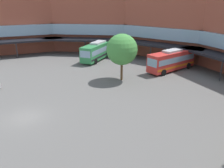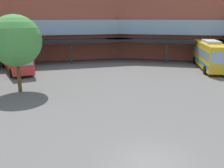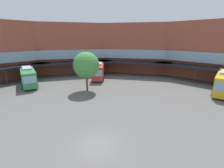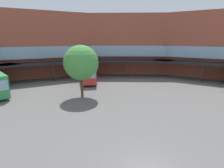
{
  "view_description": "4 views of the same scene",
  "coord_description": "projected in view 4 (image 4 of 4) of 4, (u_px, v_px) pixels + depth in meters",
  "views": [
    {
      "loc": [
        24.69,
        -0.86,
        12.42
      ],
      "look_at": [
        -0.06,
        10.38,
        2.31
      ],
      "focal_mm": 37.55,
      "sensor_mm": 36.0,
      "label": 1
    },
    {
      "loc": [
        -5.0,
        -10.35,
        7.02
      ],
      "look_at": [
        1.08,
        10.42,
        1.37
      ],
      "focal_mm": 41.14,
      "sensor_mm": 36.0,
      "label": 2
    },
    {
      "loc": [
        4.19,
        -12.58,
        9.77
      ],
      "look_at": [
        -0.92,
        10.21,
        3.07
      ],
      "focal_mm": 26.13,
      "sensor_mm": 36.0,
      "label": 3
    },
    {
      "loc": [
        -1.86,
        -10.15,
        8.1
      ],
      "look_at": [
        -2.52,
        11.42,
        2.86
      ],
      "focal_mm": 30.07,
      "sensor_mm": 36.0,
      "label": 4
    }
  ],
  "objects": [
    {
      "name": "station_building",
      "position": [
        130.0,
        49.0,
        29.16
      ],
      "size": [
        77.97,
        47.69,
        13.54
      ],
      "color": "#9E4C38",
      "rests_on": "ground"
    },
    {
      "name": "bus_1",
      "position": [
        87.0,
        71.0,
        36.26
      ],
      "size": [
        4.69,
        10.39,
        3.78
      ],
      "rotation": [
        0.0,
        0.0,
        4.94
      ],
      "color": "red",
      "rests_on": "ground"
    },
    {
      "name": "plaza_tree",
      "position": [
        81.0,
        63.0,
        25.45
      ],
      "size": [
        4.78,
        4.78,
        7.3
      ],
      "color": "brown",
      "rests_on": "ground"
    }
  ]
}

